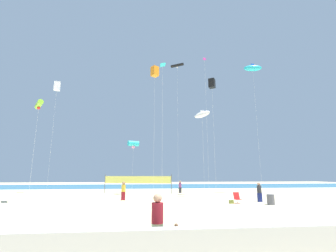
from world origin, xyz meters
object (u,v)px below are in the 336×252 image
(toddler_figure, at_px, (176,235))
(beachgoer_mustard_shirt, at_px, (123,190))
(folding_beach_chair, at_px, (237,197))
(volleyball_net, at_px, (138,180))
(kite_cyan_diamond, at_px, (162,67))
(beach_handbag, at_px, (231,202))
(beachgoer_charcoal_shirt, at_px, (259,191))
(kite_black_box, at_px, (212,84))
(kite_white_box, at_px, (57,86))
(kite_orange_box, at_px, (155,72))
(kite_white_inflatable, at_px, (202,114))
(kite_cyan_tube, at_px, (133,144))
(trash_barrel, at_px, (271,200))
(kite_lime_tube, at_px, (39,105))
(kite_magenta_diamond, at_px, (205,66))
(beachgoer_plum_shirt, at_px, (180,186))
(kite_cyan_inflatable, at_px, (253,68))
(kite_black_tube, at_px, (177,66))
(mother_figure, at_px, (157,219))

(toddler_figure, distance_m, beachgoer_mustard_shirt, 15.44)
(folding_beach_chair, xyz_separation_m, volleyball_net, (-8.56, 11.31, 1.18))
(toddler_figure, xyz_separation_m, kite_cyan_diamond, (0.73, 13.97, 12.74))
(beach_handbag, bearing_deg, beachgoer_charcoal_shirt, 16.80)
(toddler_figure, xyz_separation_m, kite_black_box, (7.54, 19.24, 13.34))
(kite_white_box, xyz_separation_m, kite_orange_box, (13.53, -4.24, 1.00))
(kite_white_inflatable, bearing_deg, kite_cyan_tube, 142.68)
(trash_barrel, relative_size, kite_cyan_diamond, 0.06)
(folding_beach_chair, height_order, volleyball_net, volleyball_net)
(kite_lime_tube, height_order, kite_magenta_diamond, kite_magenta_diamond)
(beachgoer_plum_shirt, relative_size, volleyball_net, 0.18)
(kite_cyan_inflatable, bearing_deg, kite_cyan_diamond, -151.52)
(beach_handbag, bearing_deg, folding_beach_chair, 20.79)
(beachgoer_charcoal_shirt, height_order, kite_black_tube, kite_black_tube)
(toddler_figure, distance_m, kite_cyan_diamond, 18.92)
(beachgoer_plum_shirt, distance_m, kite_cyan_tube, 8.45)
(beachgoer_mustard_shirt, bearing_deg, kite_magenta_diamond, -91.63)
(folding_beach_chair, xyz_separation_m, kite_white_inflatable, (-1.22, 5.99, 8.77))
(folding_beach_chair, xyz_separation_m, kite_magenta_diamond, (0.55, 10.26, 17.06))
(mother_figure, height_order, trash_barrel, mother_figure)
(beachgoer_mustard_shirt, relative_size, kite_white_inflatable, 0.17)
(beachgoer_plum_shirt, bearing_deg, kite_black_box, 51.44)
(mother_figure, xyz_separation_m, beachgoer_plum_shirt, (4.61, 23.41, -0.09))
(kite_cyan_tube, bearing_deg, kite_magenta_diamond, -10.79)
(kite_cyan_tube, bearing_deg, beachgoer_charcoal_shirt, -44.61)
(kite_orange_box, bearing_deg, mother_figure, -92.60)
(beachgoer_charcoal_shirt, distance_m, trash_barrel, 2.09)
(kite_black_tube, bearing_deg, beachgoer_charcoal_shirt, -67.97)
(beachgoer_charcoal_shirt, xyz_separation_m, kite_white_box, (-22.55, 12.31, 13.66))
(kite_white_box, bearing_deg, beachgoer_plum_shirt, -4.40)
(mother_figure, bearing_deg, trash_barrel, 66.98)
(kite_cyan_inflatable, bearing_deg, kite_orange_box, -176.48)
(kite_white_box, bearing_deg, toddler_figure, -61.80)
(mother_figure, xyz_separation_m, kite_orange_box, (0.93, 20.50, 14.63))
(folding_beach_chair, height_order, trash_barrel, folding_beach_chair)
(kite_white_inflatable, relative_size, kite_white_box, 0.64)
(folding_beach_chair, distance_m, kite_black_box, 15.28)
(folding_beach_chair, distance_m, kite_cyan_diamond, 14.30)
(beach_handbag, xyz_separation_m, kite_black_box, (1.20, 7.76, 13.60))
(kite_white_box, bearing_deg, folding_beach_chair, -32.71)
(folding_beach_chair, relative_size, kite_white_box, 0.06)
(kite_cyan_diamond, bearing_deg, kite_lime_tube, -179.88)
(beach_handbag, relative_size, kite_black_box, 0.03)
(mother_figure, xyz_separation_m, folding_beach_chair, (7.59, 11.77, -0.46))
(kite_cyan_tube, bearing_deg, mother_figure, -85.98)
(volleyball_net, bearing_deg, folding_beach_chair, -52.89)
(kite_white_box, bearing_deg, kite_white_inflatable, -20.18)
(toddler_figure, bearing_deg, kite_black_tube, 81.89)
(beachgoer_charcoal_shirt, height_order, volleyball_net, volleyball_net)
(beach_handbag, distance_m, kite_white_inflatable, 11.03)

